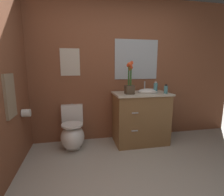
{
  "coord_description": "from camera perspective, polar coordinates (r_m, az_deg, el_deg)",
  "views": [
    {
      "loc": [
        -0.64,
        -1.22,
        1.33
      ],
      "look_at": [
        -0.09,
        1.44,
        0.83
      ],
      "focal_mm": 27.45,
      "sensor_mm": 36.0,
      "label": 1
    }
  ],
  "objects": [
    {
      "name": "lotion_bottle",
      "position": [
        2.96,
        17.49,
        2.75
      ],
      "size": [
        0.06,
        0.06,
        0.15
      ],
      "color": "teal",
      "rests_on": "vanity_cabinet"
    },
    {
      "name": "toilet",
      "position": [
        2.95,
        -12.98,
        -11.42
      ],
      "size": [
        0.38,
        0.59,
        0.69
      ],
      "color": "white",
      "rests_on": "ground_plane"
    },
    {
      "name": "flower_vase",
      "position": [
        2.77,
        5.89,
        5.52
      ],
      "size": [
        0.14,
        0.14,
        0.52
      ],
      "color": "#4C3D2D",
      "rests_on": "vanity_cabinet"
    },
    {
      "name": "soap_bottle",
      "position": [
        2.97,
        14.29,
        3.32
      ],
      "size": [
        0.06,
        0.06,
        0.19
      ],
      "color": "teal",
      "rests_on": "vanity_cabinet"
    },
    {
      "name": "hanging_towel",
      "position": [
        2.33,
        -30.87,
        0.56
      ],
      "size": [
        0.03,
        0.28,
        0.52
      ],
      "primitive_type": "cube",
      "color": "gray"
    },
    {
      "name": "toilet_paper_roll",
      "position": [
        2.72,
        -26.66,
        -4.48
      ],
      "size": [
        0.11,
        0.11,
        0.11
      ],
      "primitive_type": "cylinder",
      "rotation": [
        0.0,
        1.57,
        0.0
      ],
      "color": "white"
    },
    {
      "name": "wall_back",
      "position": [
        3.15,
        3.89,
        9.01
      ],
      "size": [
        4.45,
        0.05,
        2.5
      ],
      "primitive_type": "cube",
      "color": "brown",
      "rests_on": "ground_plane"
    },
    {
      "name": "wall_poster",
      "position": [
        3.01,
        -13.8,
        11.51
      ],
      "size": [
        0.32,
        0.01,
        0.45
      ],
      "primitive_type": "cube",
      "color": "beige"
    },
    {
      "name": "vanity_cabinet",
      "position": [
        3.04,
        9.56,
        -6.34
      ],
      "size": [
        0.94,
        0.56,
        1.07
      ],
      "color": "brown",
      "rests_on": "ground_plane"
    },
    {
      "name": "wall_mirror",
      "position": [
        3.19,
        8.13,
        12.54
      ],
      "size": [
        0.8,
        0.01,
        0.7
      ],
      "primitive_type": "cube",
      "color": "#B2BCC6"
    }
  ]
}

